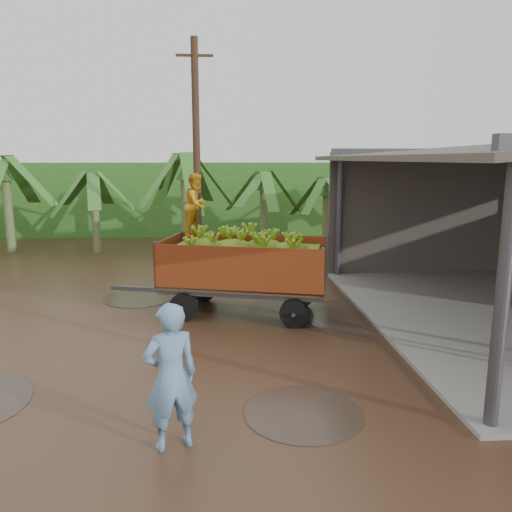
{
  "coord_description": "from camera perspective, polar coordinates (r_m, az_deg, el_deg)",
  "views": [
    {
      "loc": [
        1.49,
        -9.96,
        3.79
      ],
      "look_at": [
        2.4,
        2.5,
        1.35
      ],
      "focal_mm": 35.0,
      "sensor_mm": 36.0,
      "label": 1
    }
  ],
  "objects": [
    {
      "name": "banana_trailer",
      "position": [
        12.27,
        -1.47,
        -1.0
      ],
      "size": [
        5.63,
        2.89,
        3.45
      ],
      "rotation": [
        0.0,
        0.0,
        -0.26
      ],
      "color": "#A33B17",
      "rests_on": "ground"
    },
    {
      "name": "hedge_north",
      "position": [
        26.27,
        -11.85,
        6.47
      ],
      "size": [
        22.0,
        3.0,
        3.6
      ],
      "primitive_type": "cube",
      "color": "#2D661E",
      "rests_on": "ground"
    },
    {
      "name": "man_blue",
      "position": [
        6.78,
        -9.72,
        -13.43
      ],
      "size": [
        0.86,
        0.72,
        2.0
      ],
      "primitive_type": "imported",
      "rotation": [
        0.0,
        0.0,
        3.52
      ],
      "color": "#658FB9",
      "rests_on": "ground"
    },
    {
      "name": "banana_plants",
      "position": [
        17.85,
        -22.35,
        3.82
      ],
      "size": [
        24.64,
        19.71,
        4.03
      ],
      "color": "#2D661E",
      "rests_on": "ground"
    },
    {
      "name": "utility_pole",
      "position": [
        17.02,
        -6.8,
        11.22
      ],
      "size": [
        1.2,
        0.24,
        7.62
      ],
      "color": "#47301E",
      "rests_on": "ground"
    },
    {
      "name": "ground",
      "position": [
        10.76,
        -12.02,
        -9.84
      ],
      "size": [
        100.0,
        100.0,
        0.0
      ],
      "primitive_type": "plane",
      "color": "black",
      "rests_on": "ground"
    }
  ]
}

